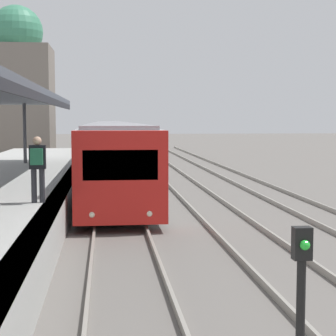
% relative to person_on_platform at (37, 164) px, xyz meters
% --- Properties ---
extents(person_on_platform, '(0.40, 0.40, 1.66)m').
position_rel_person_on_platform_xyz_m(person_on_platform, '(0.00, 0.00, 0.00)').
color(person_on_platform, '#2D2D33').
rests_on(person_on_platform, station_platform).
extents(train_near, '(2.60, 46.00, 2.94)m').
position_rel_person_on_platform_xyz_m(train_near, '(2.09, 23.78, -0.38)').
color(train_near, red).
rests_on(train_near, ground_plane).
extents(signal_post_near, '(0.20, 0.21, 1.96)m').
position_rel_person_on_platform_xyz_m(signal_post_near, '(3.80, -8.46, -0.81)').
color(signal_post_near, black).
rests_on(signal_post_near, ground_plane).
extents(distant_domed_building, '(5.68, 5.68, 12.52)m').
position_rel_person_on_platform_xyz_m(distant_domed_building, '(-5.55, 34.03, 3.82)').
color(distant_domed_building, slate).
rests_on(distant_domed_building, ground_plane).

